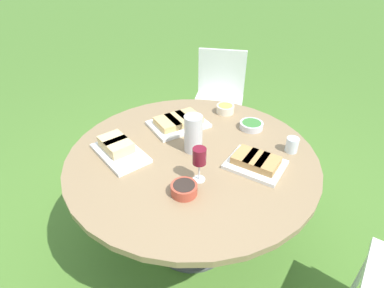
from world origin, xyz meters
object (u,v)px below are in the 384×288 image
(dining_table, at_px, (192,167))
(water_pitcher, at_px, (193,134))
(wine_glass, at_px, (199,158))
(chair_near_right, at_px, (219,92))

(dining_table, relative_size, water_pitcher, 6.42)
(water_pitcher, bearing_deg, wine_glass, 157.22)
(chair_near_right, height_order, wine_glass, wine_glass)
(dining_table, height_order, wine_glass, wine_glass)
(water_pitcher, height_order, wine_glass, water_pitcher)
(dining_table, xyz_separation_m, chair_near_right, (0.97, -0.83, -0.10))
(dining_table, height_order, chair_near_right, chair_near_right)
(chair_near_right, relative_size, water_pitcher, 4.18)
(chair_near_right, xyz_separation_m, water_pitcher, (-0.95, 0.81, 0.31))
(wine_glass, bearing_deg, chair_near_right, -37.51)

